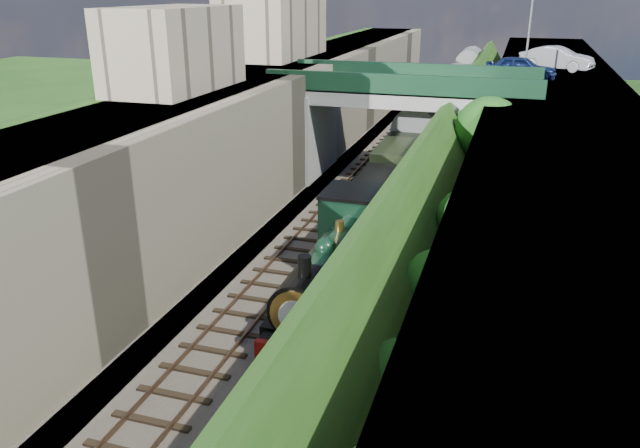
# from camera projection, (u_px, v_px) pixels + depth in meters

# --- Properties ---
(ground) EXTENTS (160.00, 160.00, 0.00)m
(ground) POSITION_uv_depth(u_px,v_px,m) (242.00, 402.00, 19.10)
(ground) COLOR #1E4714
(ground) RESTS_ON ground
(trackbed) EXTENTS (10.00, 90.00, 0.20)m
(trackbed) POSITION_uv_depth(u_px,v_px,m) (381.00, 199.00, 36.88)
(trackbed) COLOR #473F38
(trackbed) RESTS_ON ground
(retaining_wall) EXTENTS (1.00, 90.00, 7.00)m
(retaining_wall) POSITION_uv_depth(u_px,v_px,m) (293.00, 137.00, 37.21)
(retaining_wall) COLOR #756B56
(retaining_wall) RESTS_ON ground
(street_plateau_left) EXTENTS (6.00, 90.00, 7.00)m
(street_plateau_left) POSITION_uv_depth(u_px,v_px,m) (239.00, 133.00, 38.19)
(street_plateau_left) COLOR #262628
(street_plateau_left) RESTS_ON ground
(street_plateau_right) EXTENTS (8.00, 90.00, 6.25)m
(street_plateau_right) POSITION_uv_depth(u_px,v_px,m) (558.00, 163.00, 33.14)
(street_plateau_right) COLOR #262628
(street_plateau_right) RESTS_ON ground
(embankment_slope) EXTENTS (4.41, 90.00, 6.53)m
(embankment_slope) POSITION_uv_depth(u_px,v_px,m) (469.00, 169.00, 32.98)
(embankment_slope) COLOR #1E4714
(embankment_slope) RESTS_ON ground
(track_left) EXTENTS (2.50, 90.00, 0.20)m
(track_left) POSITION_uv_depth(u_px,v_px,m) (348.00, 194.00, 37.39)
(track_left) COLOR black
(track_left) RESTS_ON trackbed
(track_right) EXTENTS (2.50, 90.00, 0.20)m
(track_right) POSITION_uv_depth(u_px,v_px,m) (401.00, 199.00, 36.50)
(track_right) COLOR black
(track_right) RESTS_ON trackbed
(road_bridge) EXTENTS (16.00, 6.40, 7.25)m
(road_bridge) POSITION_uv_depth(u_px,v_px,m) (412.00, 121.00, 38.76)
(road_bridge) COLOR gray
(road_bridge) RESTS_ON ground
(building_far) EXTENTS (5.00, 10.00, 6.00)m
(building_far) POSITION_uv_depth(u_px,v_px,m) (273.00, 14.00, 45.19)
(building_far) COLOR gray
(building_far) RESTS_ON street_plateau_left
(building_near) EXTENTS (4.00, 8.00, 4.00)m
(building_near) POSITION_uv_depth(u_px,v_px,m) (175.00, 49.00, 31.01)
(building_near) COLOR gray
(building_near) RESTS_ON street_plateau_left
(tree) EXTENTS (3.60, 3.80, 6.60)m
(tree) POSITION_uv_depth(u_px,v_px,m) (491.00, 133.00, 32.98)
(tree) COLOR black
(tree) RESTS_ON ground
(lamppost) EXTENTS (0.87, 0.15, 6.00)m
(lamppost) POSITION_uv_depth(u_px,v_px,m) (531.00, 25.00, 40.25)
(lamppost) COLOR gray
(lamppost) RESTS_ON street_plateau_right
(car_blue) EXTENTS (4.54, 2.07, 1.51)m
(car_blue) POSITION_uv_depth(u_px,v_px,m) (521.00, 68.00, 39.94)
(car_blue) COLOR navy
(car_blue) RESTS_ON street_plateau_right
(car_silver) EXTENTS (5.30, 3.29, 1.65)m
(car_silver) POSITION_uv_depth(u_px,v_px,m) (557.00, 58.00, 44.52)
(car_silver) COLOR #9D9DA2
(car_silver) RESTS_ON street_plateau_right
(locomotive) EXTENTS (3.10, 10.22, 3.83)m
(locomotive) POSITION_uv_depth(u_px,v_px,m) (338.00, 267.00, 23.82)
(locomotive) COLOR black
(locomotive) RESTS_ON trackbed
(tender) EXTENTS (2.70, 6.00, 3.05)m
(tender) POSITION_uv_depth(u_px,v_px,m) (379.00, 211.00, 30.48)
(tender) COLOR black
(tender) RESTS_ON trackbed
(coach_front) EXTENTS (2.90, 18.00, 3.70)m
(coach_front) POSITION_uv_depth(u_px,v_px,m) (420.00, 144.00, 41.55)
(coach_front) COLOR black
(coach_front) RESTS_ON trackbed
(coach_middle) EXTENTS (2.90, 18.00, 3.70)m
(coach_middle) POSITION_uv_depth(u_px,v_px,m) (451.00, 99.00, 58.30)
(coach_middle) COLOR black
(coach_middle) RESTS_ON trackbed
(coach_rear) EXTENTS (2.90, 18.00, 3.70)m
(coach_rear) POSITION_uv_depth(u_px,v_px,m) (469.00, 73.00, 75.05)
(coach_rear) COLOR black
(coach_rear) RESTS_ON trackbed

